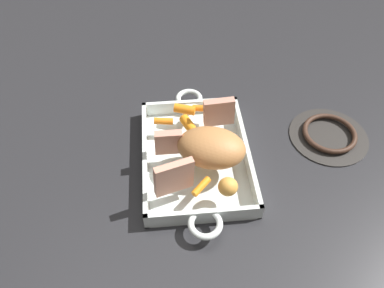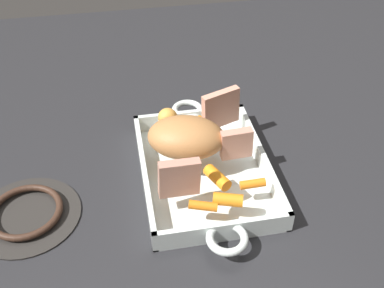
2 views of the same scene
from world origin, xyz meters
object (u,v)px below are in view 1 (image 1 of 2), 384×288
Objects in this scene: roast_slice_thin at (219,112)px; stove_burner_rear at (329,134)px; roasting_dish at (196,157)px; baby_carrot_southwest at (203,108)px; roast_slice_thick at (168,143)px; roast_slice_outer at (174,177)px; baby_carrot_center_left at (201,186)px; potato_golden_large at (228,187)px; baby_carrot_short at (189,126)px; baby_carrot_northwest at (185,109)px; pork_roast at (211,147)px; baby_carrot_center_right at (163,121)px.

roast_slice_thin is 0.29m from stove_burner_rear.
roasting_dish is 0.12m from roast_slice_thin.
stove_burner_rear is (0.08, 0.31, -0.04)m from baby_carrot_southwest.
roast_slice_thin is 0.15m from roast_slice_thick.
roast_slice_outer is 0.06m from baby_carrot_center_left.
roast_slice_outer is 0.25m from baby_carrot_southwest.
potato_golden_large is at bearing -2.45° from roast_slice_thin.
potato_golden_large is (0.19, 0.06, 0.01)m from baby_carrot_short.
baby_carrot_center_left is at bearing -0.67° from roasting_dish.
roast_slice_outer is 1.97× the size of potato_golden_large.
baby_carrot_northwest is (-0.23, -0.02, 0.00)m from baby_carrot_center_left.
baby_carrot_southwest is 0.25m from potato_golden_large.
pork_roast reaches higher than baby_carrot_short.
baby_carrot_northwest is 0.26m from potato_golden_large.
baby_carrot_short is at bearing -177.05° from baby_carrot_center_left.
roast_slice_thick is 1.18× the size of baby_carrot_northwest.
baby_carrot_southwest is at bearing 172.69° from baby_carrot_center_left.
baby_carrot_northwest is (-0.06, -0.01, -0.00)m from baby_carrot_short.
roast_slice_outer reaches higher than baby_carrot_center_right.
baby_carrot_southwest is at bearing 167.07° from roasting_dish.
potato_golden_large is (0.02, 0.11, -0.02)m from roast_slice_outer.
roast_slice_thin is 0.89× the size of roast_slice_outer.
roast_slice_thin reaches higher than baby_carrot_center_left.
potato_golden_large is at bearing 13.87° from pork_roast.
pork_roast is at bearing -166.13° from potato_golden_large.
baby_carrot_short is 0.20m from potato_golden_large.
potato_golden_large is at bearing 15.86° from baby_carrot_northwest.
pork_roast is 2.64× the size of baby_carrot_short.
pork_roast is 3.11× the size of baby_carrot_center_left.
baby_carrot_northwest is at bearing -86.20° from baby_carrot_southwest.
roast_slice_outer reaches higher than baby_carrot_northwest.
roast_slice_thick is 1.47× the size of potato_golden_large.
baby_carrot_center_right is at bearing -174.76° from roast_slice_thick.
baby_carrot_southwest is (-0.16, -0.00, -0.03)m from pork_roast.
roast_slice_outer is (0.08, -0.09, 0.00)m from pork_roast.
roast_slice_outer is at bearing 3.57° from roast_slice_thick.
roasting_dish is 0.13m from baby_carrot_northwest.
baby_carrot_center_right reaches higher than stove_burner_rear.
baby_carrot_center_left is at bearing -65.49° from stove_burner_rear.
baby_carrot_center_right is at bearing -139.63° from pork_roast.
baby_carrot_southwest is 0.05m from baby_carrot_northwest.
roast_slice_outer is 1.69× the size of baby_carrot_center_left.
roast_slice_thick is (0.00, -0.06, 0.06)m from roasting_dish.
roast_slice_thick is 0.16m from baby_carrot_southwest.
pork_roast reaches higher than potato_golden_large.
roast_slice_thick is at bearing -88.62° from roasting_dish.
baby_carrot_short is at bearing 142.08° from roast_slice_thick.
roasting_dish is at bearing -82.22° from stove_burner_rear.
baby_carrot_center_left is (0.08, -0.03, -0.03)m from pork_roast.
roast_slice_thick is 1.32× the size of baby_carrot_center_right.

